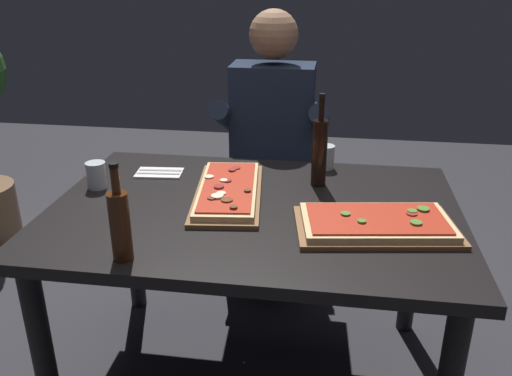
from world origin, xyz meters
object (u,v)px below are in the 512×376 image
(dining_table, at_px, (254,232))
(seated_diner, at_px, (271,141))
(tumbler_far_side, at_px, (325,158))
(diner_chair, at_px, (274,181))
(oil_bottle_amber, at_px, (120,223))
(pizza_rectangular_front, at_px, (376,224))
(wine_bottle_dark, at_px, (320,151))
(pizza_rectangular_left, at_px, (228,191))
(tumbler_near_camera, at_px, (97,175))

(dining_table, xyz_separation_m, seated_diner, (-0.03, 0.74, 0.10))
(tumbler_far_side, bearing_deg, diner_chair, 120.51)
(oil_bottle_amber, bearing_deg, pizza_rectangular_front, 21.68)
(oil_bottle_amber, distance_m, tumbler_far_side, 0.98)
(seated_diner, bearing_deg, tumbler_far_side, -51.00)
(wine_bottle_dark, bearing_deg, dining_table, -131.68)
(pizza_rectangular_front, bearing_deg, pizza_rectangular_left, 159.70)
(pizza_rectangular_left, xyz_separation_m, diner_chair, (0.08, 0.77, -0.27))
(tumbler_near_camera, bearing_deg, tumbler_far_side, 21.58)
(diner_chair, relative_size, seated_diner, 0.65)
(wine_bottle_dark, height_order, seated_diner, seated_diner)
(tumbler_near_camera, bearing_deg, seated_diner, 48.63)
(pizza_rectangular_left, relative_size, diner_chair, 0.64)
(pizza_rectangular_front, bearing_deg, seated_diner, 117.22)
(oil_bottle_amber, relative_size, tumbler_far_side, 3.00)
(tumbler_near_camera, height_order, diner_chair, diner_chair)
(tumbler_near_camera, relative_size, tumbler_far_side, 1.03)
(oil_bottle_amber, bearing_deg, tumbler_far_side, 56.05)
(diner_chair, bearing_deg, pizza_rectangular_front, -65.76)
(tumbler_far_side, distance_m, seated_diner, 0.41)
(dining_table, relative_size, pizza_rectangular_front, 2.62)
(dining_table, height_order, pizza_rectangular_front, pizza_rectangular_front)
(pizza_rectangular_front, bearing_deg, tumbler_near_camera, 169.09)
(oil_bottle_amber, distance_m, diner_chair, 1.33)
(pizza_rectangular_left, relative_size, oil_bottle_amber, 1.94)
(pizza_rectangular_left, relative_size, wine_bottle_dark, 1.61)
(pizza_rectangular_front, distance_m, tumbler_far_side, 0.55)
(pizza_rectangular_left, xyz_separation_m, tumbler_far_side, (0.34, 0.33, 0.02))
(pizza_rectangular_front, relative_size, pizza_rectangular_left, 0.96)
(pizza_rectangular_front, distance_m, wine_bottle_dark, 0.41)
(tumbler_near_camera, bearing_deg, wine_bottle_dark, 10.44)
(oil_bottle_amber, relative_size, tumbler_near_camera, 2.92)
(seated_diner, bearing_deg, oil_bottle_amber, -104.16)
(dining_table, distance_m, oil_bottle_amber, 0.54)
(wine_bottle_dark, xyz_separation_m, tumbler_far_side, (0.02, 0.18, -0.09))
(wine_bottle_dark, relative_size, tumbler_near_camera, 3.53)
(diner_chair, bearing_deg, seated_diner, -90.00)
(dining_table, bearing_deg, tumbler_far_side, 60.95)
(pizza_rectangular_front, xyz_separation_m, diner_chair, (-0.43, 0.96, -0.27))
(tumbler_near_camera, distance_m, diner_chair, 1.01)
(dining_table, height_order, oil_bottle_amber, oil_bottle_amber)
(oil_bottle_amber, relative_size, diner_chair, 0.33)
(dining_table, height_order, tumbler_near_camera, tumbler_near_camera)
(pizza_rectangular_left, relative_size, tumbler_near_camera, 5.67)
(pizza_rectangular_front, height_order, pizza_rectangular_left, same)
(pizza_rectangular_front, distance_m, pizza_rectangular_left, 0.54)
(wine_bottle_dark, distance_m, diner_chair, 0.77)
(tumbler_far_side, bearing_deg, wine_bottle_dark, -96.68)
(pizza_rectangular_front, height_order, oil_bottle_amber, oil_bottle_amber)
(pizza_rectangular_left, xyz_separation_m, oil_bottle_amber, (-0.21, -0.47, 0.09))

